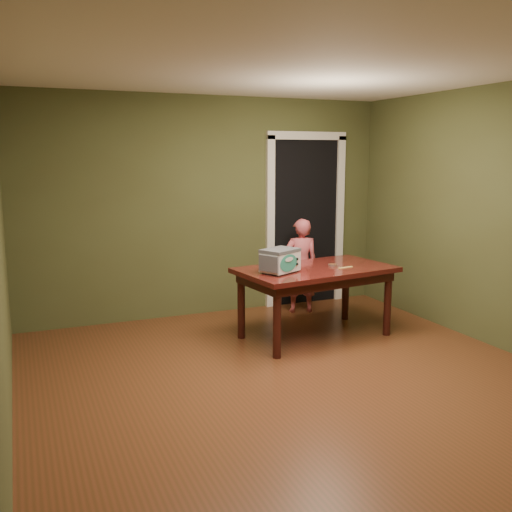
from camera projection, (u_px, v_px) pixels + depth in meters
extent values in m
plane|color=brown|center=(304.00, 387.00, 4.76)|extent=(5.00, 5.00, 0.00)
cube|color=#474F2A|center=(208.00, 207.00, 6.80)|extent=(4.50, 0.02, 2.60)
cube|color=white|center=(309.00, 63.00, 4.31)|extent=(4.50, 5.00, 0.02)
cube|color=black|center=(294.00, 220.00, 7.62)|extent=(0.90, 0.60, 2.10)
cube|color=black|center=(305.00, 223.00, 7.33)|extent=(0.90, 0.02, 2.10)
cube|color=white|center=(270.00, 225.00, 7.12)|extent=(0.10, 0.06, 2.20)
cube|color=white|center=(339.00, 221.00, 7.51)|extent=(0.10, 0.06, 2.20)
cube|color=white|center=(307.00, 136.00, 7.12)|extent=(1.10, 0.06, 0.10)
cube|color=#390F0D|center=(316.00, 270.00, 5.96)|extent=(1.70, 1.10, 0.05)
cube|color=black|center=(316.00, 277.00, 5.98)|extent=(1.57, 0.97, 0.10)
cylinder|color=black|center=(277.00, 323.00, 5.38)|extent=(0.08, 0.08, 0.70)
cylinder|color=black|center=(241.00, 306.00, 5.98)|extent=(0.08, 0.08, 0.70)
cylinder|color=black|center=(388.00, 303.00, 6.08)|extent=(0.08, 0.08, 0.70)
cylinder|color=black|center=(346.00, 290.00, 6.68)|extent=(0.08, 0.08, 0.70)
cylinder|color=#4C4F54|center=(279.00, 275.00, 5.53)|extent=(0.02, 0.02, 0.02)
cylinder|color=#4C4F54|center=(263.00, 273.00, 5.66)|extent=(0.02, 0.02, 0.02)
cylinder|color=#4C4F54|center=(296.00, 271.00, 5.76)|extent=(0.02, 0.02, 0.02)
cylinder|color=#4C4F54|center=(281.00, 268.00, 5.88)|extent=(0.02, 0.02, 0.02)
cube|color=silver|center=(280.00, 261.00, 5.69)|extent=(0.44, 0.39, 0.20)
cube|color=#4C4F54|center=(280.00, 250.00, 5.67)|extent=(0.44, 0.40, 0.03)
cube|color=#4C4F54|center=(268.00, 264.00, 5.55)|extent=(0.12, 0.21, 0.16)
cube|color=#4C4F54|center=(291.00, 259.00, 5.83)|extent=(0.12, 0.21, 0.16)
ellipsoid|color=teal|center=(289.00, 263.00, 5.58)|extent=(0.25, 0.13, 0.17)
cylinder|color=black|center=(297.00, 259.00, 5.68)|extent=(0.03, 0.02, 0.02)
cylinder|color=black|center=(297.00, 264.00, 5.69)|extent=(0.02, 0.02, 0.02)
cylinder|color=silver|center=(333.00, 265.00, 6.04)|extent=(0.10, 0.10, 0.02)
cylinder|color=#54341C|center=(333.00, 264.00, 6.04)|extent=(0.09, 0.09, 0.01)
cube|color=#E0CA61|center=(346.00, 267.00, 5.95)|extent=(0.18, 0.05, 0.01)
imported|color=#C35059|center=(301.00, 266.00, 6.95)|extent=(0.48, 0.38, 1.16)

